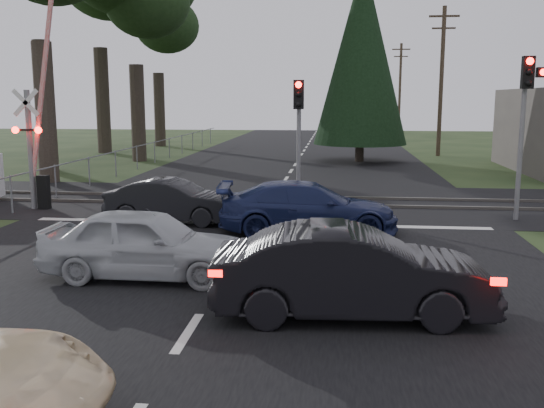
# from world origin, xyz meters

# --- Properties ---
(ground) EXTENTS (120.00, 120.00, 0.00)m
(ground) POSITION_xyz_m (0.00, 0.00, 0.00)
(ground) COLOR #203216
(ground) RESTS_ON ground
(road) EXTENTS (14.00, 100.00, 0.01)m
(road) POSITION_xyz_m (0.00, 10.00, 0.01)
(road) COLOR black
(road) RESTS_ON ground
(rail_corridor) EXTENTS (120.00, 8.00, 0.01)m
(rail_corridor) POSITION_xyz_m (0.00, 12.00, 0.01)
(rail_corridor) COLOR black
(rail_corridor) RESTS_ON ground
(stop_line) EXTENTS (13.00, 0.35, 0.00)m
(stop_line) POSITION_xyz_m (0.00, 8.20, 0.01)
(stop_line) COLOR silver
(stop_line) RESTS_ON ground
(rail_near) EXTENTS (120.00, 0.12, 0.10)m
(rail_near) POSITION_xyz_m (0.00, 11.20, 0.05)
(rail_near) COLOR #59544C
(rail_near) RESTS_ON ground
(rail_far) EXTENTS (120.00, 0.12, 0.10)m
(rail_far) POSITION_xyz_m (0.00, 12.80, 0.05)
(rail_far) COLOR #59544C
(rail_far) RESTS_ON ground
(crossing_signal) EXTENTS (1.62, 0.38, 6.96)m
(crossing_signal) POSITION_xyz_m (-7.27, 9.79, 2.06)
(crossing_signal) COLOR slate
(crossing_signal) RESTS_ON ground
(traffic_signal_right) EXTENTS (0.68, 0.48, 4.70)m
(traffic_signal_right) POSITION_xyz_m (7.55, 9.47, 3.31)
(traffic_signal_right) COLOR slate
(traffic_signal_right) RESTS_ON ground
(traffic_signal_center) EXTENTS (0.32, 0.48, 4.10)m
(traffic_signal_center) POSITION_xyz_m (1.00, 10.68, 2.81)
(traffic_signal_center) COLOR slate
(traffic_signal_center) RESTS_ON ground
(utility_pole_mid) EXTENTS (1.80, 0.26, 9.00)m
(utility_pole_mid) POSITION_xyz_m (8.50, 30.00, 4.73)
(utility_pole_mid) COLOR #4C3D2D
(utility_pole_mid) RESTS_ON ground
(utility_pole_far) EXTENTS (1.80, 0.26, 9.00)m
(utility_pole_far) POSITION_xyz_m (8.50, 55.00, 4.73)
(utility_pole_far) COLOR #4C3D2D
(utility_pole_far) RESTS_ON ground
(euc_tree_e) EXTENTS (6.00, 6.00, 13.20)m
(euc_tree_e) POSITION_xyz_m (-11.00, 36.00, 9.51)
(euc_tree_e) COLOR #473D33
(euc_tree_e) RESTS_ON ground
(conifer_tree) EXTENTS (5.20, 5.20, 11.00)m
(conifer_tree) POSITION_xyz_m (3.50, 26.00, 5.99)
(conifer_tree) COLOR #473D33
(conifer_tree) RESTS_ON ground
(fence_left) EXTENTS (0.10, 36.00, 1.20)m
(fence_left) POSITION_xyz_m (-7.80, 22.50, 0.00)
(fence_left) COLOR slate
(fence_left) RESTS_ON ground
(dark_hatchback) EXTENTS (4.60, 1.85, 1.48)m
(dark_hatchback) POSITION_xyz_m (2.49, 1.00, 0.74)
(dark_hatchback) COLOR black
(dark_hatchback) RESTS_ON ground
(silver_car) EXTENTS (4.12, 1.72, 1.39)m
(silver_car) POSITION_xyz_m (-1.53, 2.77, 0.70)
(silver_car) COLOR #B0B4B8
(silver_car) RESTS_ON ground
(blue_sedan) EXTENTS (4.87, 2.36, 1.37)m
(blue_sedan) POSITION_xyz_m (1.49, 7.13, 0.68)
(blue_sedan) COLOR #19214C
(blue_sedan) RESTS_ON ground
(dark_car_far) EXTENTS (3.86, 1.62, 1.24)m
(dark_car_far) POSITION_xyz_m (-2.46, 8.16, 0.62)
(dark_car_far) COLOR black
(dark_car_far) RESTS_ON ground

